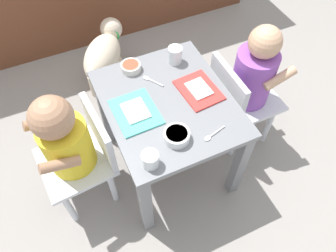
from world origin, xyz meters
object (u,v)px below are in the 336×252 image
object	(u,v)px
food_tray_left	(135,111)
water_cup_left	(150,160)
dining_table	(168,115)
dog	(104,53)
veggie_bowl_near	(177,136)
cereal_bowl_left_side	(131,67)
spoon_by_right_tray	(151,80)
spoon_by_left_tray	(213,135)
seated_child_left	(68,142)
water_cup_right	(175,56)
seated_child_right	(251,77)
food_tray_right	(198,89)

from	to	relation	value
food_tray_left	water_cup_left	world-z (taller)	water_cup_left
dining_table	dog	bearing A→B (deg)	97.84
dining_table	veggie_bowl_near	xyz separation A→B (m)	(-0.05, -0.17, 0.11)
veggie_bowl_near	food_tray_left	bearing A→B (deg)	117.23
cereal_bowl_left_side	spoon_by_right_tray	size ratio (longest dim) A/B	0.94
dining_table	spoon_by_left_tray	xyz separation A→B (m)	(0.08, -0.21, 0.09)
water_cup_left	veggie_bowl_near	world-z (taller)	water_cup_left
spoon_by_right_tray	food_tray_left	bearing A→B (deg)	-133.05
dining_table	seated_child_left	bearing A→B (deg)	178.34
food_tray_left	water_cup_left	size ratio (longest dim) A/B	3.32
water_cup_left	water_cup_right	xyz separation A→B (m)	(0.29, 0.43, 0.01)
seated_child_right	water_cup_right	bearing A→B (deg)	147.23
dog	dining_table	bearing A→B (deg)	-82.16
dining_table	dog	world-z (taller)	dining_table
dog	water_cup_right	xyz separation A→B (m)	(0.21, -0.47, 0.28)
seated_child_right	food_tray_left	xyz separation A→B (m)	(-0.54, -0.01, 0.06)
dining_table	food_tray_right	xyz separation A→B (m)	(0.14, 0.00, 0.10)
water_cup_right	cereal_bowl_left_side	size ratio (longest dim) A/B	0.86
spoon_by_left_tray	water_cup_left	bearing A→B (deg)	-176.41
food_tray_right	spoon_by_left_tray	xyz separation A→B (m)	(-0.06, -0.22, -0.00)
dog	spoon_by_left_tray	world-z (taller)	spoon_by_left_tray
seated_child_left	dog	xyz separation A→B (m)	(0.32, 0.65, -0.20)
dining_table	food_tray_right	distance (m)	0.17
seated_child_left	food_tray_right	distance (m)	0.55
veggie_bowl_near	spoon_by_left_tray	world-z (taller)	veggie_bowl_near
seated_child_left	spoon_by_right_tray	xyz separation A→B (m)	(0.39, 0.12, 0.05)
dining_table	dog	xyz separation A→B (m)	(-0.09, 0.66, -0.16)
food_tray_right	water_cup_left	xyz separation A→B (m)	(-0.31, -0.23, 0.02)
food_tray_right	veggie_bowl_near	bearing A→B (deg)	-135.65
spoon_by_left_tray	spoon_by_right_tray	size ratio (longest dim) A/B	1.09
seated_child_right	food_tray_right	world-z (taller)	seated_child_right
veggie_bowl_near	spoon_by_right_tray	distance (m)	0.31
food_tray_left	food_tray_right	distance (m)	0.27
spoon_by_left_tray	spoon_by_right_tray	bearing A→B (deg)	105.88
seated_child_right	water_cup_right	xyz separation A→B (m)	(-0.29, 0.18, 0.08)
dog	water_cup_left	xyz separation A→B (m)	(-0.08, -0.89, 0.27)
cereal_bowl_left_side	veggie_bowl_near	xyz separation A→B (m)	(0.02, -0.40, 0.00)
water_cup_right	veggie_bowl_near	size ratio (longest dim) A/B	0.77
food_tray_left	cereal_bowl_left_side	size ratio (longest dim) A/B	2.35
food_tray_right	spoon_by_left_tray	bearing A→B (deg)	-104.20
food_tray_left	cereal_bowl_left_side	bearing A→B (deg)	73.36
water_cup_right	cereal_bowl_left_side	xyz separation A→B (m)	(-0.19, 0.03, -0.02)
seated_child_left	cereal_bowl_left_side	size ratio (longest dim) A/B	7.80
cereal_bowl_left_side	spoon_by_left_tray	distance (m)	0.47
dining_table	spoon_by_right_tray	bearing A→B (deg)	97.47
seated_child_right	water_cup_right	distance (m)	0.35
water_cup_right	spoon_by_left_tray	xyz separation A→B (m)	(-0.04, -0.41, -0.03)
seated_child_left	water_cup_left	distance (m)	0.35
water_cup_left	water_cup_right	size ratio (longest dim) A/B	0.82
cereal_bowl_left_side	spoon_by_left_tray	size ratio (longest dim) A/B	0.86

